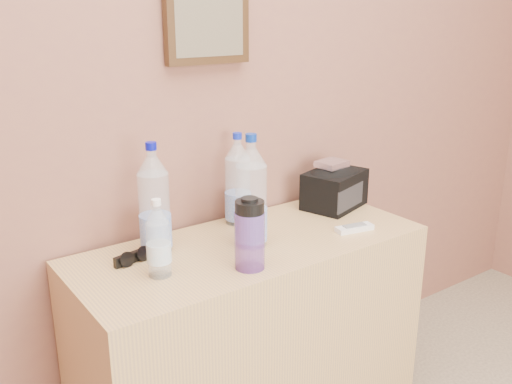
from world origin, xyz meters
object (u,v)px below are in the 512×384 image
at_px(nalgene_bottle, 250,234).
at_px(ac_remote, 354,228).
at_px(pet_large_b, 154,204).
at_px(dresser, 251,340).
at_px(foil_packet, 332,164).
at_px(sunglasses, 133,257).
at_px(pet_large_d, 251,197).
at_px(pet_large_c, 238,184).
at_px(pet_small, 158,243).
at_px(toiletry_bag, 335,187).

distance_m(nalgene_bottle, ac_remote, 0.47).
distance_m(pet_large_b, nalgene_bottle, 0.32).
bearing_deg(dresser, foil_packet, 14.05).
xyz_separation_m(sunglasses, ac_remote, (0.72, -0.20, -0.01)).
bearing_deg(pet_large_d, pet_large_c, 67.97).
height_order(nalgene_bottle, foil_packet, nalgene_bottle).
bearing_deg(foil_packet, dresser, -165.95).
height_order(dresser, ac_remote, ac_remote).
bearing_deg(pet_large_b, nalgene_bottle, -58.10).
bearing_deg(nalgene_bottle, pet_small, 155.31).
bearing_deg(dresser, toiletry_bag, 12.67).
bearing_deg(pet_large_c, foil_packet, -9.84).
relative_size(pet_large_b, pet_small, 1.53).
distance_m(pet_small, toiletry_bag, 0.82).
bearing_deg(ac_remote, pet_large_b, 170.55).
relative_size(dresser, pet_small, 5.11).
bearing_deg(foil_packet, toiletry_bag, -41.25).
height_order(pet_large_c, nalgene_bottle, pet_large_c).
xyz_separation_m(pet_large_d, toiletry_bag, (0.47, 0.11, -0.08)).
distance_m(pet_large_b, sunglasses, 0.17).
height_order(pet_large_b, nalgene_bottle, pet_large_b).
bearing_deg(dresser, pet_large_b, 156.64).
distance_m(pet_large_c, foil_packet, 0.39).
relative_size(pet_large_c, toiletry_bag, 1.39).
bearing_deg(ac_remote, toiletry_bag, 74.64).
bearing_deg(pet_small, nalgene_bottle, -24.69).
distance_m(dresser, foil_packet, 0.71).
bearing_deg(pet_large_c, sunglasses, -168.04).
relative_size(pet_large_c, ac_remote, 2.42).
relative_size(pet_large_b, nalgene_bottle, 1.61).
relative_size(ac_remote, toiletry_bag, 0.58).
height_order(dresser, pet_small, pet_small).
bearing_deg(foil_packet, pet_large_b, 179.49).
height_order(sunglasses, ac_remote, sunglasses).
distance_m(pet_large_d, sunglasses, 0.40).
relative_size(pet_large_c, pet_large_d, 0.89).
bearing_deg(toiletry_bag, pet_small, 172.94).
xyz_separation_m(dresser, nalgene_bottle, (-0.11, -0.15, 0.47)).
bearing_deg(pet_large_c, toiletry_bag, -10.88).
bearing_deg(toiletry_bag, dresser, 175.45).
height_order(dresser, pet_large_d, pet_large_d).
relative_size(nalgene_bottle, sunglasses, 1.71).
bearing_deg(pet_large_c, nalgene_bottle, -118.72).
bearing_deg(pet_large_b, pet_large_d, -25.78).
bearing_deg(foil_packet, sunglasses, -178.08).
bearing_deg(toiletry_bag, ac_remote, -134.12).
xyz_separation_m(sunglasses, toiletry_bag, (0.83, 0.02, 0.06)).
bearing_deg(pet_small, toiletry_bag, 10.15).
height_order(pet_small, ac_remote, pet_small).
bearing_deg(foil_packet, pet_small, -169.08).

